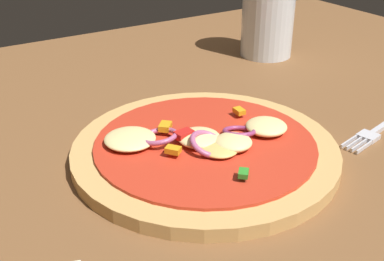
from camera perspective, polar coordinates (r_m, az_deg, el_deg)
name	(u,v)px	position (r m, az deg, el deg)	size (l,w,h in m)	color
dining_table	(186,152)	(0.51, -0.71, -2.55)	(1.19, 0.85, 0.03)	brown
pizza	(203,149)	(0.47, 1.30, -2.15)	(0.26, 0.26, 0.03)	tan
beer_glass	(268,15)	(0.75, 8.91, 13.20)	(0.08, 0.08, 0.14)	silver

